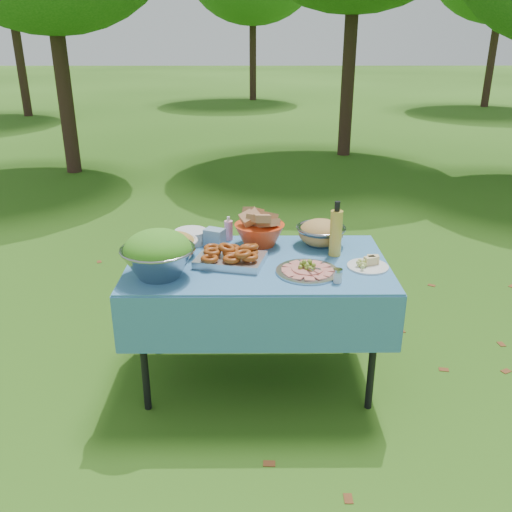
{
  "coord_description": "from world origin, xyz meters",
  "views": [
    {
      "loc": [
        -0.03,
        -2.83,
        1.94
      ],
      "look_at": [
        -0.01,
        0.0,
        0.79
      ],
      "focal_mm": 38.0,
      "sensor_mm": 36.0,
      "label": 1
    }
  ],
  "objects_px": {
    "picnic_table": "(258,321)",
    "bread_bowl": "(260,229)",
    "pasta_bowl_steel": "(321,232)",
    "oil_bottle": "(336,229)",
    "plate_stack": "(191,236)",
    "charcuterie_platter": "(308,266)",
    "salad_bowl": "(158,254)"
  },
  "relations": [
    {
      "from": "picnic_table",
      "to": "bread_bowl",
      "type": "relative_size",
      "value": 4.81
    },
    {
      "from": "pasta_bowl_steel",
      "to": "oil_bottle",
      "type": "bearing_deg",
      "value": -70.04
    },
    {
      "from": "plate_stack",
      "to": "bread_bowl",
      "type": "relative_size",
      "value": 0.65
    },
    {
      "from": "plate_stack",
      "to": "oil_bottle",
      "type": "height_order",
      "value": "oil_bottle"
    },
    {
      "from": "plate_stack",
      "to": "charcuterie_platter",
      "type": "xyz_separation_m",
      "value": [
        0.68,
        -0.47,
        -0.0
      ]
    },
    {
      "from": "picnic_table",
      "to": "plate_stack",
      "type": "distance_m",
      "value": 0.66
    },
    {
      "from": "charcuterie_platter",
      "to": "oil_bottle",
      "type": "height_order",
      "value": "oil_bottle"
    },
    {
      "from": "salad_bowl",
      "to": "pasta_bowl_steel",
      "type": "relative_size",
      "value": 1.32
    },
    {
      "from": "pasta_bowl_steel",
      "to": "oil_bottle",
      "type": "xyz_separation_m",
      "value": [
        0.06,
        -0.17,
        0.08
      ]
    },
    {
      "from": "pasta_bowl_steel",
      "to": "bread_bowl",
      "type": "bearing_deg",
      "value": 179.92
    },
    {
      "from": "picnic_table",
      "to": "oil_bottle",
      "type": "relative_size",
      "value": 4.51
    },
    {
      "from": "pasta_bowl_steel",
      "to": "picnic_table",
      "type": "bearing_deg",
      "value": -145.27
    },
    {
      "from": "plate_stack",
      "to": "oil_bottle",
      "type": "xyz_separation_m",
      "value": [
        0.86,
        -0.21,
        0.12
      ]
    },
    {
      "from": "oil_bottle",
      "to": "pasta_bowl_steel",
      "type": "bearing_deg",
      "value": 109.96
    },
    {
      "from": "pasta_bowl_steel",
      "to": "oil_bottle",
      "type": "relative_size",
      "value": 0.92
    },
    {
      "from": "plate_stack",
      "to": "charcuterie_platter",
      "type": "relative_size",
      "value": 0.58
    },
    {
      "from": "picnic_table",
      "to": "bread_bowl",
      "type": "bearing_deg",
      "value": 87.28
    },
    {
      "from": "picnic_table",
      "to": "salad_bowl",
      "type": "xyz_separation_m",
      "value": [
        -0.52,
        -0.2,
        0.51
      ]
    },
    {
      "from": "plate_stack",
      "to": "pasta_bowl_steel",
      "type": "height_order",
      "value": "pasta_bowl_steel"
    },
    {
      "from": "bread_bowl",
      "to": "charcuterie_platter",
      "type": "relative_size",
      "value": 0.89
    },
    {
      "from": "salad_bowl",
      "to": "bread_bowl",
      "type": "height_order",
      "value": "salad_bowl"
    },
    {
      "from": "plate_stack",
      "to": "pasta_bowl_steel",
      "type": "distance_m",
      "value": 0.8
    },
    {
      "from": "plate_stack",
      "to": "bread_bowl",
      "type": "xyz_separation_m",
      "value": [
        0.42,
        -0.04,
        0.06
      ]
    },
    {
      "from": "salad_bowl",
      "to": "plate_stack",
      "type": "height_order",
      "value": "salad_bowl"
    },
    {
      "from": "plate_stack",
      "to": "bread_bowl",
      "type": "bearing_deg",
      "value": -5.43
    },
    {
      "from": "salad_bowl",
      "to": "pasta_bowl_steel",
      "type": "distance_m",
      "value": 1.03
    },
    {
      "from": "salad_bowl",
      "to": "bread_bowl",
      "type": "xyz_separation_m",
      "value": [
        0.54,
        0.47,
        -0.03
      ]
    },
    {
      "from": "oil_bottle",
      "to": "salad_bowl",
      "type": "bearing_deg",
      "value": -163.02
    },
    {
      "from": "charcuterie_platter",
      "to": "picnic_table",
      "type": "bearing_deg",
      "value": 149.32
    },
    {
      "from": "plate_stack",
      "to": "oil_bottle",
      "type": "bearing_deg",
      "value": -13.94
    },
    {
      "from": "salad_bowl",
      "to": "bread_bowl",
      "type": "distance_m",
      "value": 0.71
    },
    {
      "from": "salad_bowl",
      "to": "plate_stack",
      "type": "relative_size",
      "value": 1.97
    }
  ]
}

